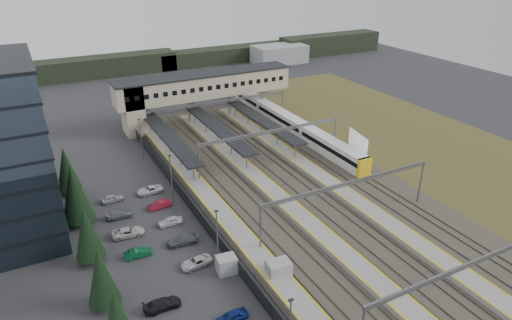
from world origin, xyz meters
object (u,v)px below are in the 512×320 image
relay_cabin_near (279,270)px  relay_cabin_far (227,265)px  train (283,120)px  billboard (358,143)px  footbridge (193,89)px

relay_cabin_near → relay_cabin_far: bearing=141.8°
train → billboard: 22.18m
relay_cabin_near → relay_cabin_far: 6.45m
train → billboard: billboard is taller
relay_cabin_near → relay_cabin_far: (-5.07, 3.99, -0.10)m
train → billboard: bearing=-82.7°
relay_cabin_near → train: size_ratio=0.05×
footbridge → train: 21.10m
footbridge → relay_cabin_far: bearing=-106.5°
relay_cabin_far → footbridge: 54.25m
relay_cabin_far → billboard: (34.37, 17.71, 2.86)m
relay_cabin_far → train: size_ratio=0.05×
relay_cabin_near → footbridge: (10.20, 55.59, 6.75)m
relay_cabin_near → billboard: billboard is taller
relay_cabin_near → billboard: size_ratio=0.46×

